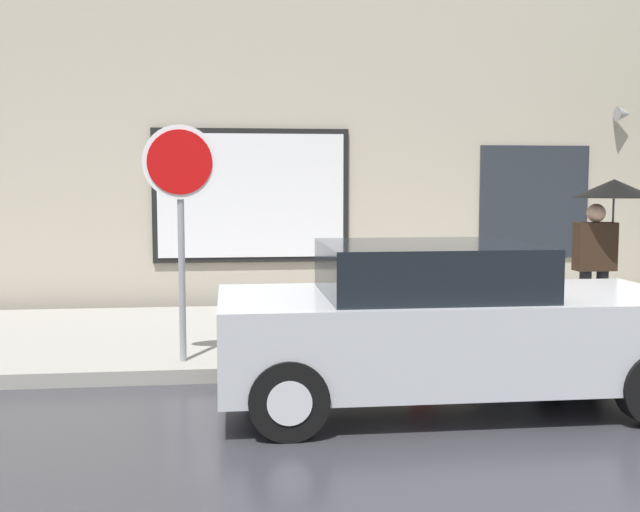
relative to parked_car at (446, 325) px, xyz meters
The scene contains 7 objects.
ground_plane 1.51m from the parked_car, ahead, with size 60.00×60.00×0.00m, color #333338.
sidewalk 3.32m from the parked_car, 65.92° to the left, with size 20.00×4.00×0.15m, color gray.
building_facade 6.26m from the parked_car, 76.58° to the left, with size 20.00×0.67×7.00m.
parked_car is the anchor object (origin of this frame).
fire_hydrant 1.89m from the parked_car, 81.73° to the left, with size 0.30×0.44×0.80m.
pedestrian_with_umbrella 3.38m from the parked_car, 38.47° to the left, with size 0.97×0.97×1.90m.
stop_sign 3.00m from the parked_car, 151.13° to the left, with size 0.76×0.10×2.45m.
Camera 1 is at (-3.27, -6.69, 2.01)m, focal length 43.51 mm.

